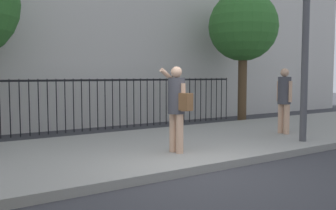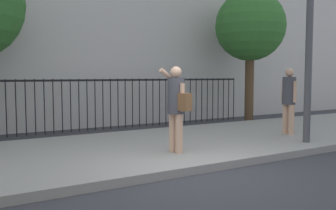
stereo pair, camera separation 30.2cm
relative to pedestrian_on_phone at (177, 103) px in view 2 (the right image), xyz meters
name	(u,v)px [view 2 (the right image)]	position (x,y,z in m)	size (l,w,h in m)	color
ground_plane	(199,174)	(-0.28, -1.13, -1.15)	(60.00, 60.00, 0.00)	#333338
sidewalk	(140,149)	(-0.28, 1.07, -1.08)	(28.00, 4.40, 0.15)	gray
iron_fence	(83,98)	(-0.28, 4.77, -0.13)	(12.03, 0.04, 1.60)	black
pedestrian_on_phone	(177,103)	(0.00, 0.00, 0.00)	(0.51, 0.68, 1.72)	tan
pedestrian_walking	(289,97)	(3.80, 0.46, -0.01)	(0.35, 0.49, 1.73)	tan
street_tree_near	(250,27)	(5.51, 3.72, 2.26)	(2.48, 2.48, 4.69)	#4C3823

